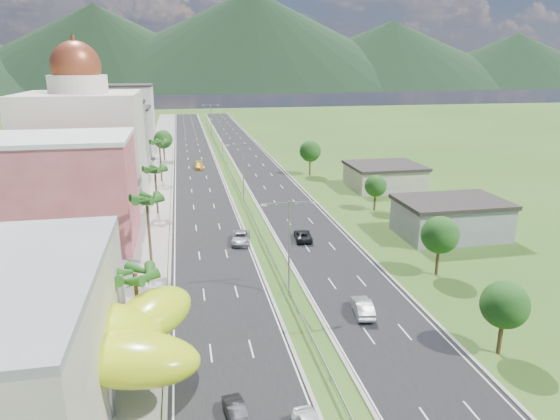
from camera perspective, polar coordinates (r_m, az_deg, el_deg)
ground at (r=48.20m, az=3.61°, el=-14.86°), size 500.00×500.00×0.00m
road_left at (r=132.14m, az=-9.62°, el=5.35°), size 11.00×260.00×0.04m
road_right at (r=133.37m, az=-3.15°, el=5.66°), size 11.00×260.00×0.04m
sidewalk_left at (r=132.23m, az=-13.75°, el=5.13°), size 7.00×260.00×0.12m
median_guardrail at (r=114.85m, az=-5.57°, el=4.14°), size 0.10×216.06×0.76m
streetlight_median_b at (r=54.08m, az=1.04°, el=-3.29°), size 6.04×0.25×11.00m
streetlight_median_c at (r=92.20m, az=-4.26°, el=5.00°), size 6.04×0.25×11.00m
streetlight_median_d at (r=136.38m, az=-6.65°, el=8.68°), size 6.04×0.25×11.00m
streetlight_median_e at (r=180.96m, az=-7.88°, el=10.54°), size 6.04×0.25×11.00m
lime_canopy at (r=41.95m, az=-22.94°, el=-13.52°), size 18.00×15.00×7.40m
pink_shophouse at (r=75.78m, az=-23.97°, el=1.65°), size 20.00×15.00×15.00m
domed_building at (r=97.21m, az=-21.45°, el=7.26°), size 20.00×20.00×28.70m
midrise_grey at (r=121.98m, az=-18.90°, el=7.58°), size 16.00×15.00×16.00m
midrise_beige at (r=143.82m, az=-17.78°, el=8.31°), size 16.00×15.00×13.00m
midrise_white at (r=166.27m, az=-17.04°, el=10.25°), size 16.00×15.00×18.00m
shed_near at (r=78.79m, az=18.90°, el=-1.05°), size 15.00×10.00×5.00m
shed_far at (r=105.66m, az=11.83°, el=3.65°), size 14.00×12.00×4.40m
palm_tree_b at (r=45.66m, az=-16.24°, el=-7.42°), size 3.60×3.60×8.10m
palm_tree_c at (r=64.05m, az=-14.99°, el=0.94°), size 3.60×3.60×9.60m
palm_tree_d at (r=86.62m, az=-14.11°, el=4.33°), size 3.60×3.60×8.60m
palm_tree_e at (r=111.07m, az=-13.62°, el=7.37°), size 3.60×3.60×9.40m
leafy_tree_lfar at (r=136.18m, az=-13.21°, el=7.85°), size 4.90×4.90×8.05m
leafy_tree_ra at (r=48.37m, az=24.29°, el=-9.87°), size 4.20×4.20×6.90m
leafy_tree_rb at (r=62.95m, az=17.80°, el=-2.73°), size 4.55×4.55×7.47m
leafy_tree_rc at (r=88.67m, az=10.87°, el=2.71°), size 3.85×3.85×6.33m
leafy_tree_rd at (r=115.11m, az=3.47°, el=6.73°), size 4.90×4.90×8.05m
mountain_ridge at (r=495.44m, az=-3.11°, el=13.58°), size 860.00×140.00×90.00m
car_dark_left at (r=39.16m, az=-5.02°, el=-22.09°), size 1.89×4.01×1.27m
car_silver_mid_left at (r=72.26m, az=-4.50°, el=-3.16°), size 3.38×5.87×1.54m
car_yellow_far_left at (r=124.51m, az=-9.23°, el=5.05°), size 2.14×5.18×1.50m
car_silver_right at (r=53.13m, az=9.40°, el=-10.85°), size 2.44×5.14×1.63m
car_dark_far_right at (r=73.26m, az=2.64°, el=-2.90°), size 2.89×5.29×1.41m
motorcycle at (r=45.21m, az=-11.73°, el=-16.44°), size 0.85×2.22×1.39m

